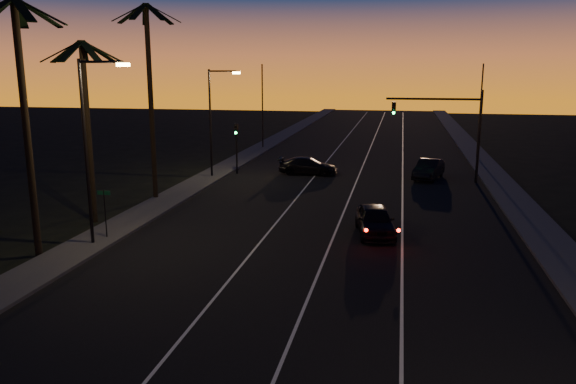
% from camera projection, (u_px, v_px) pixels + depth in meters
% --- Properties ---
extents(road, '(20.00, 170.00, 0.01)m').
position_uv_depth(road, '(337.00, 208.00, 35.19)').
color(road, black).
rests_on(road, ground).
extents(sidewalk_left, '(2.40, 170.00, 0.16)m').
position_uv_depth(sidewalk_left, '(170.00, 199.00, 37.33)').
color(sidewalk_left, '#3C3C39').
rests_on(sidewalk_left, ground).
extents(sidewalk_right, '(2.40, 170.00, 0.16)m').
position_uv_depth(sidewalk_right, '(527.00, 216.00, 33.02)').
color(sidewalk_right, '#3C3C39').
rests_on(sidewalk_right, ground).
extents(lane_stripe_left, '(0.12, 160.00, 0.01)m').
position_uv_depth(lane_stripe_left, '(291.00, 205.00, 35.77)').
color(lane_stripe_left, silver).
rests_on(lane_stripe_left, road).
extents(lane_stripe_mid, '(0.12, 160.00, 0.01)m').
position_uv_depth(lane_stripe_mid, '(345.00, 208.00, 35.09)').
color(lane_stripe_mid, silver).
rests_on(lane_stripe_mid, road).
extents(lane_stripe_right, '(0.12, 160.00, 0.01)m').
position_uv_depth(lane_stripe_right, '(402.00, 211.00, 34.42)').
color(lane_stripe_right, silver).
rests_on(lane_stripe_right, road).
extents(palm_near, '(4.25, 4.16, 11.53)m').
position_uv_depth(palm_near, '(24.00, 103.00, 24.60)').
color(palm_near, black).
rests_on(palm_near, ground).
extents(palm_mid, '(4.25, 4.16, 10.03)m').
position_uv_depth(palm_mid, '(87.00, 111.00, 30.64)').
color(palm_mid, black).
rests_on(palm_mid, ground).
extents(palm_far, '(4.25, 4.16, 12.53)m').
position_uv_depth(palm_far, '(150.00, 83.00, 35.90)').
color(palm_far, black).
rests_on(palm_far, ground).
extents(streetlight_left_near, '(2.55, 0.26, 9.00)m').
position_uv_depth(streetlight_left_near, '(91.00, 138.00, 26.53)').
color(streetlight_left_near, black).
rests_on(streetlight_left_near, ground).
extents(streetlight_left_far, '(2.55, 0.26, 8.50)m').
position_uv_depth(streetlight_left_far, '(214.00, 114.00, 43.82)').
color(streetlight_left_far, black).
rests_on(streetlight_left_far, ground).
extents(street_sign, '(0.70, 0.06, 2.60)m').
position_uv_depth(street_sign, '(105.00, 208.00, 28.30)').
color(street_sign, black).
rests_on(street_sign, ground).
extents(signal_mast, '(7.10, 0.41, 7.00)m').
position_uv_depth(signal_mast, '(448.00, 119.00, 42.35)').
color(signal_mast, black).
rests_on(signal_mast, ground).
extents(signal_post, '(0.28, 0.37, 4.20)m').
position_uv_depth(signal_post, '(236.00, 139.00, 45.95)').
color(signal_post, black).
rests_on(signal_post, ground).
extents(far_pole_left, '(0.14, 0.14, 9.00)m').
position_uv_depth(far_pole_left, '(262.00, 107.00, 60.27)').
color(far_pole_left, black).
rests_on(far_pole_left, ground).
extents(far_pole_right, '(0.14, 0.14, 9.00)m').
position_uv_depth(far_pole_right, '(480.00, 112.00, 53.17)').
color(far_pole_right, black).
rests_on(far_pole_right, ground).
extents(lead_car, '(2.60, 5.26, 1.54)m').
position_uv_depth(lead_car, '(375.00, 220.00, 29.36)').
color(lead_car, black).
rests_on(lead_car, road).
extents(right_car, '(2.77, 4.86, 1.51)m').
position_uv_depth(right_car, '(429.00, 169.00, 44.29)').
color(right_car, black).
rests_on(right_car, road).
extents(cross_car, '(4.82, 1.99, 1.40)m').
position_uv_depth(cross_car, '(308.00, 166.00, 46.15)').
color(cross_car, black).
rests_on(cross_car, road).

